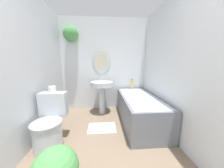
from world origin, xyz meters
The scene contains 9 objects.
wall_back centered at (-0.10, 2.83, 1.29)m, with size 2.35×0.36×2.40m.
wall_left centered at (-1.14, 1.41, 1.20)m, with size 0.06×2.93×2.40m.
wall_right centered at (1.14, 1.41, 1.20)m, with size 0.06×2.93×2.40m.
toilet centered at (-0.84, 1.38, 0.33)m, with size 0.42×0.57×0.80m.
pedestal_sink centered at (-0.07, 2.49, 0.61)m, with size 0.56×0.56×0.91m.
bathtub centered at (0.73, 1.97, 0.30)m, with size 0.73×1.58×0.65m.
shampoo_bottle centered at (0.74, 2.70, 0.73)m, with size 0.06×0.06×0.19m.
bath_mat centered at (-0.07, 1.77, 0.01)m, with size 0.53×0.37×0.02m.
toilet_paper_roll centered at (-0.84, 1.57, 0.85)m, with size 0.11×0.11×0.10m.
Camera 1 is at (-0.03, -0.24, 1.26)m, focal length 18.00 mm.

